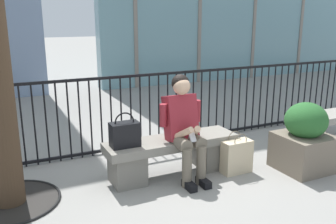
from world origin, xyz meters
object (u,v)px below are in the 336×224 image
at_px(seated_person_with_phone, 184,124).
at_px(planter, 304,139).
at_px(stone_bench_far, 334,124).
at_px(stone_bench, 172,153).
at_px(shopping_bag, 237,156).
at_px(handbag_on_bench, 125,134).

distance_m(seated_person_with_phone, planter, 1.52).
relative_size(seated_person_with_phone, stone_bench_far, 0.76).
bearing_deg(planter, stone_bench, 159.45).
height_order(stone_bench_far, planter, planter).
xyz_separation_m(stone_bench, shopping_bag, (0.73, -0.30, -0.06)).
height_order(handbag_on_bench, shopping_bag, handbag_on_bench).
height_order(seated_person_with_phone, stone_bench_far, seated_person_with_phone).
bearing_deg(planter, shopping_bag, 160.84).
relative_size(stone_bench_far, planter, 1.88).
height_order(stone_bench, seated_person_with_phone, seated_person_with_phone).
bearing_deg(stone_bench_far, shopping_bag, -171.62).
bearing_deg(shopping_bag, stone_bench_far, 8.38).
relative_size(shopping_bag, stone_bench_far, 0.32).
height_order(shopping_bag, planter, planter).
relative_size(seated_person_with_phone, shopping_bag, 2.38).
relative_size(seated_person_with_phone, planter, 1.43).
xyz_separation_m(seated_person_with_phone, planter, (1.43, -0.44, -0.26)).
height_order(handbag_on_bench, planter, planter).
relative_size(shopping_bag, planter, 0.60).
bearing_deg(handbag_on_bench, stone_bench, 0.99).
xyz_separation_m(shopping_bag, stone_bench_far, (2.00, 0.30, 0.06)).
bearing_deg(shopping_bag, seated_person_with_phone, 165.34).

